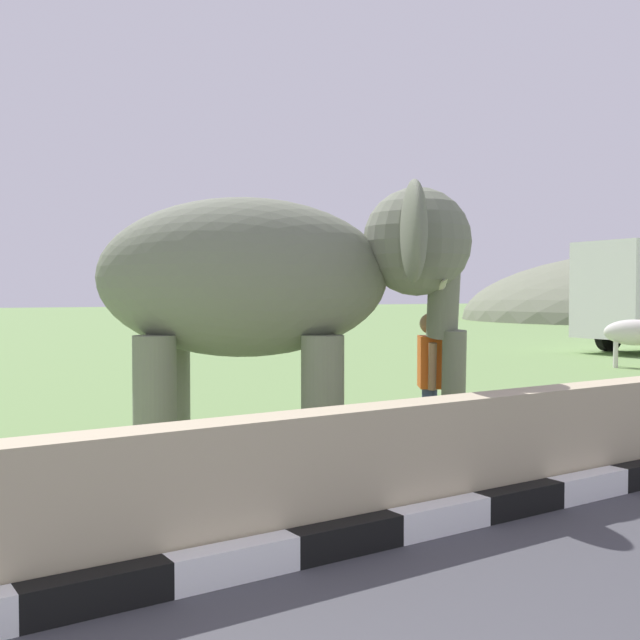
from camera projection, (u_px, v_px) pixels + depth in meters
name	position (u px, v px, depth m)	size (l,w,h in m)	color
striped_curb	(15.00, 610.00, 4.23)	(16.20, 0.20, 0.24)	white
barrier_parapet	(334.00, 476.00, 5.76)	(28.00, 0.36, 1.00)	tan
elephant	(276.00, 283.00, 8.17)	(3.95, 3.53, 3.01)	slate
person_handler	(430.00, 378.00, 8.63)	(0.44, 0.58, 1.66)	navy
cow_mid	(637.00, 334.00, 19.41)	(1.45, 1.78, 1.23)	beige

